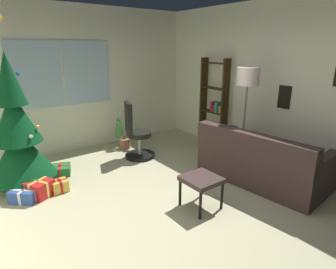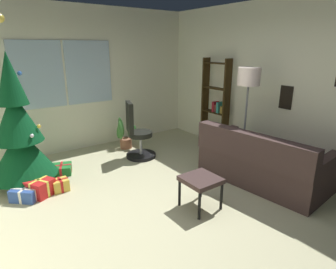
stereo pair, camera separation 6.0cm
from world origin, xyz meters
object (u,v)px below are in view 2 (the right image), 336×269
(holiday_tree, at_px, (19,134))
(gift_box_gold, at_px, (60,185))
(gift_box_green, at_px, (62,169))
(office_chair, at_px, (137,136))
(couch, at_px, (273,163))
(bookshelf, at_px, (215,109))
(gift_box_red, at_px, (39,187))
(potted_plant, at_px, (125,135))
(gift_box_blue, at_px, (24,195))
(floor_lamp, at_px, (248,84))
(footstool, at_px, (201,182))

(holiday_tree, height_order, gift_box_gold, holiday_tree)
(gift_box_green, distance_m, office_chair, 1.44)
(couch, relative_size, bookshelf, 1.06)
(gift_box_red, relative_size, potted_plant, 0.70)
(office_chair, relative_size, bookshelf, 0.59)
(office_chair, height_order, potted_plant, office_chair)
(gift_box_gold, xyz_separation_m, bookshelf, (3.19, 0.07, 0.71))
(holiday_tree, xyz_separation_m, gift_box_green, (0.55, 0.09, -0.74))
(gift_box_gold, distance_m, potted_plant, 1.99)
(office_chair, bearing_deg, gift_box_blue, -167.16)
(gift_box_green, relative_size, potted_plant, 0.62)
(couch, height_order, potted_plant, couch)
(floor_lamp, bearing_deg, gift_box_gold, 159.75)
(office_chair, height_order, bookshelf, bookshelf)
(gift_box_gold, bearing_deg, gift_box_red, 169.75)
(couch, height_order, gift_box_blue, couch)
(footstool, bearing_deg, gift_box_green, 118.71)
(couch, height_order, gift_box_green, couch)
(bookshelf, height_order, potted_plant, bookshelf)
(gift_box_red, relative_size, gift_box_blue, 1.18)
(gift_box_green, bearing_deg, footstool, -61.29)
(holiday_tree, height_order, floor_lamp, holiday_tree)
(gift_box_green, bearing_deg, bookshelf, -9.92)
(footstool, distance_m, gift_box_blue, 2.41)
(gift_box_green, xyz_separation_m, gift_box_gold, (-0.19, -0.59, 0.02))
(gift_box_gold, relative_size, bookshelf, 0.13)
(gift_box_gold, bearing_deg, couch, -30.74)
(gift_box_green, height_order, bookshelf, bookshelf)
(footstool, xyz_separation_m, holiday_tree, (-1.72, 2.03, 0.44))
(holiday_tree, relative_size, gift_box_green, 6.01)
(gift_box_green, bearing_deg, gift_box_gold, -107.35)
(holiday_tree, bearing_deg, couch, -34.38)
(gift_box_red, xyz_separation_m, gift_box_blue, (-0.21, -0.05, -0.03))
(gift_box_blue, xyz_separation_m, floor_lamp, (3.27, -1.03, 1.36))
(footstool, xyz_separation_m, gift_box_red, (-1.63, 1.58, -0.25))
(footstool, bearing_deg, floor_lamp, 19.51)
(gift_box_green, distance_m, gift_box_gold, 0.62)
(couch, height_order, holiday_tree, holiday_tree)
(office_chair, bearing_deg, couch, -60.65)
(couch, relative_size, gift_box_green, 4.76)
(holiday_tree, relative_size, gift_box_red, 5.34)
(couch, xyz_separation_m, potted_plant, (-1.11, 2.74, -0.02))
(footstool, xyz_separation_m, gift_box_green, (-1.16, 2.13, -0.30))
(gift_box_gold, bearing_deg, floor_lamp, -20.25)
(gift_box_blue, xyz_separation_m, office_chair, (2.06, 0.47, 0.33))
(gift_box_gold, height_order, gift_box_blue, same)
(office_chair, bearing_deg, floor_lamp, -51.08)
(bookshelf, height_order, floor_lamp, bookshelf)
(holiday_tree, distance_m, potted_plant, 2.17)
(couch, xyz_separation_m, footstool, (-1.41, 0.11, 0.07))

